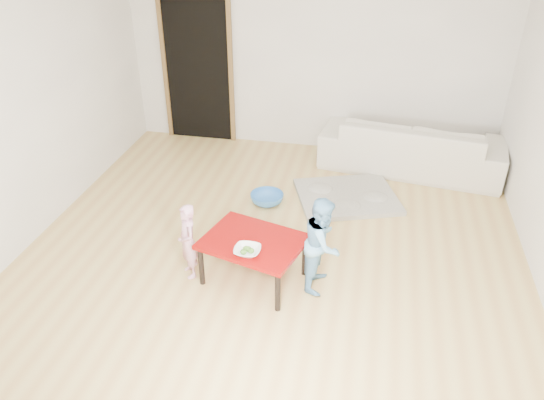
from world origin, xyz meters
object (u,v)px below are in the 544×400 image
(child_pink, at_px, (188,241))
(red_table, at_px, (254,260))
(bowl, at_px, (247,251))
(sofa, at_px, (412,145))
(child_blue, at_px, (323,243))
(basin, at_px, (267,199))

(child_pink, bearing_deg, red_table, 59.06)
(bowl, bearing_deg, red_table, 89.61)
(sofa, bearing_deg, child_blue, 79.84)
(child_blue, relative_size, basin, 2.35)
(bowl, bearing_deg, basin, 96.07)
(red_table, xyz_separation_m, child_blue, (0.63, 0.06, 0.24))
(child_pink, xyz_separation_m, basin, (0.44, 1.43, -0.32))
(bowl, relative_size, basin, 0.60)
(bowl, bearing_deg, child_pink, 165.34)
(child_blue, xyz_separation_m, basin, (-0.80, 1.32, -0.40))
(sofa, relative_size, bowl, 9.77)
(red_table, bearing_deg, sofa, 60.90)
(sofa, distance_m, child_blue, 2.72)
(sofa, distance_m, red_table, 3.02)
(child_pink, relative_size, basin, 1.94)
(red_table, relative_size, bowl, 3.80)
(red_table, height_order, bowl, bowl)
(red_table, bearing_deg, basin, 97.05)
(red_table, relative_size, child_blue, 0.97)
(sofa, relative_size, child_blue, 2.50)
(child_pink, bearing_deg, bowl, 39.53)
(red_table, xyz_separation_m, basin, (-0.17, 1.38, -0.16))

